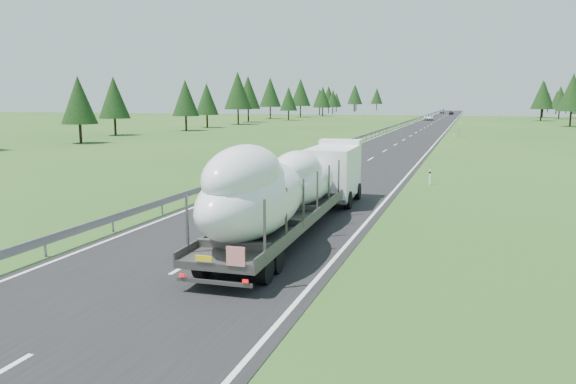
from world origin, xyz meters
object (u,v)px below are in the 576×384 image
(boat_truck, at_px, (289,185))
(distant_van, at_px, (428,117))
(highway_sign, at_px, (459,125))
(distant_car_dark, at_px, (451,113))
(distant_car_blue, at_px, (442,112))

(boat_truck, distance_m, distant_van, 138.03)
(highway_sign, relative_size, distant_van, 0.48)
(distant_car_dark, bearing_deg, boat_truck, -87.67)
(distant_car_dark, distance_m, distant_car_blue, 19.73)
(boat_truck, bearing_deg, distant_car_blue, 91.32)
(boat_truck, height_order, distant_van, boat_truck)
(distant_car_blue, bearing_deg, boat_truck, -94.19)
(distant_van, bearing_deg, highway_sign, -86.07)
(boat_truck, relative_size, distant_van, 3.31)
(boat_truck, relative_size, distant_car_dark, 4.46)
(distant_van, relative_size, distant_car_blue, 1.17)
(highway_sign, bearing_deg, distant_van, 97.69)
(distant_car_blue, bearing_deg, distant_car_dark, -82.75)
(boat_truck, relative_size, distant_car_blue, 3.86)
(distant_van, height_order, distant_car_blue, distant_car_blue)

